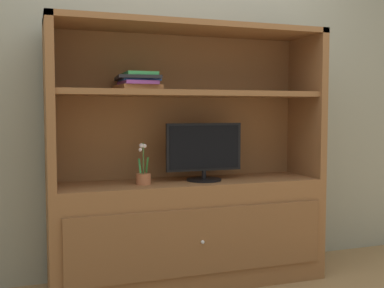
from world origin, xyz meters
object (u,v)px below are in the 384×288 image
(media_console, at_px, (189,205))
(tv_monitor, at_px, (204,151))
(magazine_stack, at_px, (138,82))
(potted_plant, at_px, (143,176))

(media_console, bearing_deg, tv_monitor, -15.54)
(tv_monitor, bearing_deg, media_console, 164.46)
(tv_monitor, relative_size, magazine_stack, 1.46)
(potted_plant, relative_size, magazine_stack, 0.74)
(media_console, relative_size, tv_monitor, 3.48)
(potted_plant, bearing_deg, tv_monitor, 3.38)
(media_console, relative_size, potted_plant, 6.90)
(tv_monitor, xyz_separation_m, magazine_stack, (-0.44, 0.02, 0.45))
(magazine_stack, bearing_deg, media_console, 0.81)
(tv_monitor, distance_m, potted_plant, 0.44)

